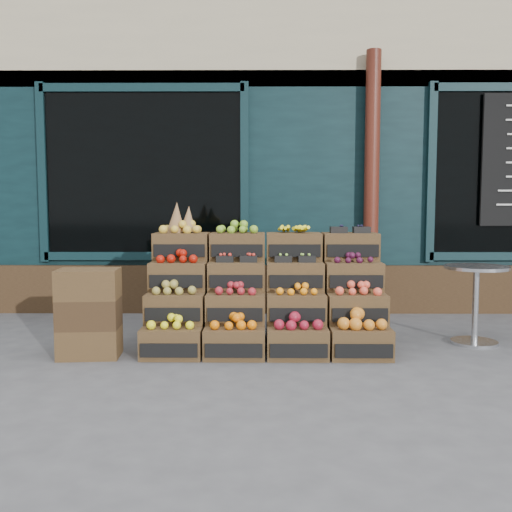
{
  "coord_description": "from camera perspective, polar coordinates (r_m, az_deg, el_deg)",
  "views": [
    {
      "loc": [
        -0.17,
        -4.94,
        1.36
      ],
      "look_at": [
        -0.2,
        0.7,
        0.85
      ],
      "focal_mm": 40.0,
      "sensor_mm": 36.0,
      "label": 1
    }
  ],
  "objects": [
    {
      "name": "crate_display",
      "position": [
        5.52,
        0.89,
        -4.56
      ],
      "size": [
        2.23,
        1.09,
        1.39
      ],
      "rotation": [
        0.0,
        0.0,
        -0.01
      ],
      "color": "#49341D",
      "rests_on": "ground"
    },
    {
      "name": "shop_facade",
      "position": [
        10.11,
        1.32,
        11.05
      ],
      "size": [
        12.0,
        6.24,
        4.8
      ],
      "color": "black",
      "rests_on": "ground"
    },
    {
      "name": "bistro_table",
      "position": [
        5.95,
        21.12,
        -3.69
      ],
      "size": [
        0.61,
        0.61,
        0.77
      ],
      "rotation": [
        0.0,
        0.0,
        0.29
      ],
      "color": "silver",
      "rests_on": "ground"
    },
    {
      "name": "shopkeeper",
      "position": [
        7.8,
        -8.21,
        2.04
      ],
      "size": [
        0.79,
        0.64,
        1.88
      ],
      "primitive_type": "imported",
      "rotation": [
        0.0,
        0.0,
        3.45
      ],
      "color": "#1A5B1F",
      "rests_on": "ground"
    },
    {
      "name": "spare_crates",
      "position": [
        5.31,
        -16.34,
        -5.51
      ],
      "size": [
        0.55,
        0.4,
        0.79
      ],
      "rotation": [
        0.0,
        0.0,
        0.08
      ],
      "color": "#49341D",
      "rests_on": "ground"
    },
    {
      "name": "ground",
      "position": [
        5.13,
        2.22,
        -10.22
      ],
      "size": [
        60.0,
        60.0,
        0.0
      ],
      "primitive_type": "plane",
      "color": "#4D4D50",
      "rests_on": "ground"
    }
  ]
}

